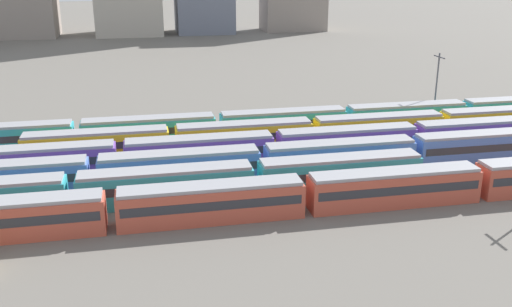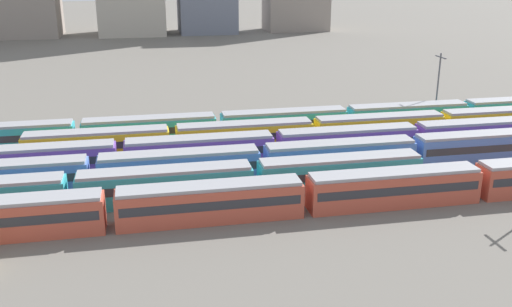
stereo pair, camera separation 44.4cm
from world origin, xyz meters
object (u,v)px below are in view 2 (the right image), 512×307
Objects in this scene: train_track_1 at (166,185)px; train_track_5 at (284,123)px; train_track_3 at (416,138)px; train_track_4 at (313,132)px; train_track_2 at (262,162)px; train_track_0 at (477,181)px; catenary_pole_1 at (438,84)px.

train_track_5 is (17.73, 20.80, 0.00)m from train_track_1.
train_track_3 is at bearing 17.52° from train_track_1.
train_track_4 is 0.80× the size of train_track_5.
train_track_1 is at bearing -155.21° from train_track_2.
train_track_2 is 1.00× the size of train_track_4.
train_track_3 is at bearing 13.49° from train_track_2.
catenary_pole_1 is at bearing 70.28° from train_track_0.
train_track_2 is at bearing 24.79° from train_track_1.
train_track_0 is 1.20× the size of train_track_5.
catenary_pole_1 is (25.04, 3.04, 3.95)m from train_track_5.
train_track_0 is at bearing -92.18° from train_track_3.
train_track_1 is 27.33m from train_track_5.
train_track_1 and train_track_2 have the same top height.
train_track_1 is (-32.35, 5.20, -0.00)m from train_track_0.
train_track_0 is at bearing -9.13° from train_track_1.
train_track_5 is at bearing -173.07° from catenary_pole_1.
train_track_1 is at bearing -150.86° from catenary_pole_1.
catenary_pole_1 reaches higher than train_track_5.
train_track_3 is 1.51× the size of train_track_4.
train_track_0 is at bearing -60.64° from train_track_5.
train_track_3 is 18.43m from train_track_5.
catenary_pole_1 is at bearing 29.14° from train_track_1.
train_track_1 and train_track_3 have the same top height.
train_track_2 and train_track_5 have the same top height.
train_track_4 is 24.03m from catenary_pole_1.
train_track_0 is 23.92m from train_track_4.
train_track_0 is 31.10m from catenary_pole_1.
train_track_0 is 32.76m from train_track_1.
train_track_0 is 1.51× the size of train_track_2.
train_track_4 is (-12.40, 5.20, 0.00)m from train_track_3.
train_track_3 is at bearing -22.74° from train_track_4.
catenary_pole_1 reaches higher than train_track_3.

